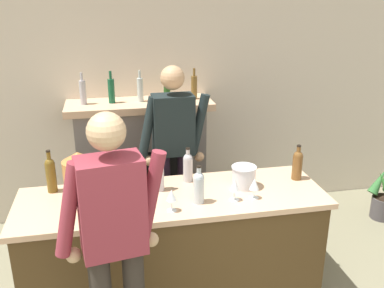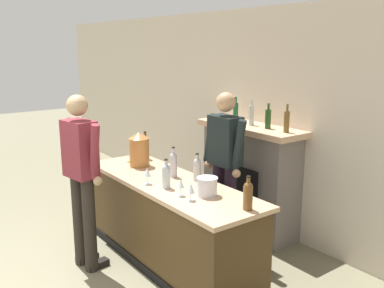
% 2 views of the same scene
% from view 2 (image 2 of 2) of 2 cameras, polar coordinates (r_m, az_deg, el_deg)
% --- Properties ---
extents(wall_back_panel, '(12.00, 0.07, 2.75)m').
position_cam_2_polar(wall_back_panel, '(5.34, 10.71, 2.85)').
color(wall_back_panel, beige).
rests_on(wall_back_panel, ground_plane).
extents(bar_counter, '(2.37, 0.75, 0.93)m').
position_cam_2_polar(bar_counter, '(4.60, -3.03, -10.43)').
color(bar_counter, '#473218').
rests_on(bar_counter, ground_plane).
extents(fireplace_stone, '(1.46, 0.52, 1.67)m').
position_cam_2_polar(fireplace_stone, '(5.39, 7.70, -4.44)').
color(fireplace_stone, slate).
rests_on(fireplace_stone, ground_plane).
extents(person_customer, '(0.65, 0.35, 1.83)m').
position_cam_2_polar(person_customer, '(4.47, -14.49, -3.98)').
color(person_customer, '#2C251F').
rests_on(person_customer, ground_plane).
extents(person_bartender, '(0.66, 0.30, 1.81)m').
position_cam_2_polar(person_bartender, '(4.71, 4.34, -2.86)').
color(person_bartender, '#271A2A').
rests_on(person_bartender, ground_plane).
extents(copper_dispenser, '(0.24, 0.27, 0.40)m').
position_cam_2_polar(copper_dispenser, '(4.97, -7.06, -0.69)').
color(copper_dispenser, '#B57437').
rests_on(copper_dispenser, bar_counter).
extents(ice_bucket_steel, '(0.20, 0.20, 0.18)m').
position_cam_2_polar(ice_bucket_steel, '(3.99, 2.04, -5.68)').
color(ice_bucket_steel, silver).
rests_on(ice_bucket_steel, bar_counter).
extents(wine_bottle_port_short, '(0.08, 0.08, 0.29)m').
position_cam_2_polar(wine_bottle_port_short, '(4.41, 0.69, -3.27)').
color(wine_bottle_port_short, '#A8A7AB').
rests_on(wine_bottle_port_short, bar_counter).
extents(wine_bottle_riesling_slim, '(0.08, 0.08, 0.33)m').
position_cam_2_polar(wine_bottle_riesling_slim, '(4.53, -2.49, -2.62)').
color(wine_bottle_riesling_slim, '#B0ADB6').
rests_on(wine_bottle_riesling_slim, bar_counter).
extents(wine_bottle_cabernet_heavy, '(0.08, 0.08, 0.30)m').
position_cam_2_polar(wine_bottle_cabernet_heavy, '(3.67, 7.48, -6.69)').
color(wine_bottle_cabernet_heavy, brown).
rests_on(wine_bottle_cabernet_heavy, bar_counter).
extents(wine_bottle_rose_blush, '(0.08, 0.08, 0.34)m').
position_cam_2_polar(wine_bottle_rose_blush, '(5.28, -6.23, -0.36)').
color(wine_bottle_rose_blush, brown).
rests_on(wine_bottle_rose_blush, bar_counter).
extents(wine_bottle_merlot_tall, '(0.08, 0.08, 0.30)m').
position_cam_2_polar(wine_bottle_merlot_tall, '(4.19, -3.46, -4.14)').
color(wine_bottle_merlot_tall, '#A6B5BC').
rests_on(wine_bottle_merlot_tall, bar_counter).
extents(wine_glass_front_left, '(0.07, 0.07, 0.17)m').
position_cam_2_polar(wine_glass_front_left, '(3.86, -0.16, -6.00)').
color(wine_glass_front_left, silver).
rests_on(wine_glass_front_left, bar_counter).
extents(wine_glass_mid_counter, '(0.07, 0.07, 0.17)m').
position_cam_2_polar(wine_glass_mid_counter, '(4.32, -6.01, -3.84)').
color(wine_glass_mid_counter, silver).
rests_on(wine_glass_mid_counter, bar_counter).
extents(wine_glass_near_bucket, '(0.08, 0.08, 0.17)m').
position_cam_2_polar(wine_glass_near_bucket, '(3.97, -1.54, -5.38)').
color(wine_glass_near_bucket, silver).
rests_on(wine_glass_near_bucket, bar_counter).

